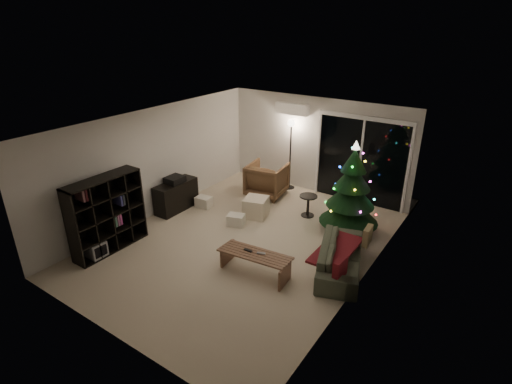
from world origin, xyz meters
TOP-DOWN VIEW (x-y plane):
  - room at (0.46, 1.49)m, footprint 6.50×7.51m
  - bookshelf at (-2.25, -1.71)m, footprint 0.54×1.56m
  - media_cabinet at (-2.25, 0.33)m, footprint 0.43×1.13m
  - stereo at (-2.25, 0.33)m, footprint 0.36×0.42m
  - armchair at (-0.91, 2.28)m, footprint 1.06×1.08m
  - ottoman at (-0.45, 1.11)m, footprint 0.64×0.64m
  - cardboard_box_a at (-1.79, 0.80)m, footprint 0.40×0.32m
  - cardboard_box_b at (-0.57, 0.49)m, footprint 0.44×0.38m
  - side_table at (0.54, 1.81)m, footprint 0.49×0.49m
  - floor_lamp at (-0.66, 3.03)m, footprint 0.29×0.29m
  - sofa at (2.05, 0.19)m, footprint 1.27×1.98m
  - sofa_throw at (1.95, 0.19)m, footprint 0.58×1.33m
  - cushion_a at (2.30, 0.84)m, footprint 0.14×0.36m
  - cushion_b at (2.30, -0.46)m, footprint 0.13×0.36m
  - coffee_table at (0.81, -0.78)m, footprint 1.36×0.59m
  - remote_a at (0.66, -0.78)m, footprint 0.16×0.05m
  - remote_b at (0.91, -0.73)m, footprint 0.16×0.09m
  - christmas_tree at (1.60, 1.66)m, footprint 1.67×1.67m

SIDE VIEW (x-z plane):
  - cardboard_box_b at x=-0.57m, z-range 0.00..0.26m
  - cardboard_box_a at x=-1.79m, z-range 0.00..0.26m
  - coffee_table at x=0.81m, z-range 0.00..0.42m
  - ottoman at x=-0.45m, z-range 0.00..0.46m
  - side_table at x=0.54m, z-range 0.00..0.52m
  - sofa at x=2.05m, z-range 0.00..0.54m
  - media_cabinet at x=-2.25m, z-range 0.00..0.70m
  - sofa_throw at x=1.95m, z-range 0.37..0.41m
  - remote_a at x=0.66m, z-range 0.42..0.44m
  - remote_b at x=0.91m, z-range 0.42..0.44m
  - armchair at x=-0.91m, z-range 0.00..0.87m
  - cushion_a at x=2.30m, z-range 0.31..0.66m
  - cushion_b at x=2.30m, z-range 0.31..0.66m
  - bookshelf at x=-2.25m, z-range 0.00..1.53m
  - stereo at x=-2.25m, z-range 0.70..0.85m
  - floor_lamp at x=-0.66m, z-range 0.00..1.84m
  - room at x=0.46m, z-range -0.28..2.32m
  - christmas_tree at x=1.60m, z-range 0.00..2.04m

